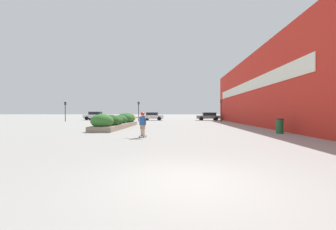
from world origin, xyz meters
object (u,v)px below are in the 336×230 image
car_center_right (209,116)px  car_rightmost (95,116)px  car_leftmost (286,117)px  skateboard (143,136)px  traffic_light_right (221,107)px  skateboarder (143,121)px  traffic_light_far_left (65,108)px  trash_bin (280,126)px  car_center_left (153,116)px  traffic_light_left (139,108)px

car_center_right → car_rightmost: size_ratio=1.07×
car_leftmost → car_center_right: 13.24m
skateboard → car_leftmost: size_ratio=0.16×
traffic_light_right → skateboarder: bearing=-112.0°
skateboard → traffic_light_far_left: traffic_light_far_left is taller
skateboarder → trash_bin: 9.89m
skateboard → car_center_left: bearing=124.4°
trash_bin → car_center_left: bearing=115.3°
traffic_light_far_left → car_leftmost: bearing=6.2°
trash_bin → traffic_light_far_left: 31.91m
car_center_right → traffic_light_far_left: 25.09m
skateboard → car_leftmost: 33.10m
skateboarder → traffic_light_far_left: bearing=155.5°
car_leftmost → traffic_light_far_left: 37.08m
car_leftmost → traffic_light_right: bearing=-72.2°
car_center_left → car_rightmost: (-11.64, 1.27, 0.06)m
car_center_right → traffic_light_left: bearing=117.3°
car_center_right → traffic_light_left: size_ratio=1.35×
trash_bin → traffic_light_far_left: bearing=143.5°
trash_bin → car_leftmost: car_leftmost is taller
car_rightmost → trash_bin: bearing=-138.6°
skateboarder → car_center_right: 30.08m
car_leftmost → car_center_left: car_center_left is taller
skateboard → traffic_light_right: 23.88m
skateboard → car_leftmost: bearing=80.3°
traffic_light_left → traffic_light_far_left: 11.83m
skateboard → traffic_light_far_left: 27.24m
car_center_left → car_center_right: size_ratio=0.90×
car_leftmost → traffic_light_right: (-11.79, -3.79, 1.59)m
skateboard → traffic_light_left: 23.27m
car_rightmost → skateboarder: bearing=-154.4°
car_leftmost → traffic_light_left: traffic_light_left is taller
car_rightmost → skateboard: bearing=-154.4°
car_leftmost → traffic_light_right: size_ratio=1.12×
skateboard → trash_bin: bearing=45.9°
skateboarder → car_center_left: (-2.68, 28.54, -0.18)m
car_center_left → traffic_light_far_left: (-13.47, -6.71, 1.41)m
car_rightmost → traffic_light_left: 12.28m
traffic_light_right → traffic_light_left: bearing=176.9°
trash_bin → car_leftmost: bearing=64.0°
skateboarder → car_center_left: skateboarder is taller
skateboard → skateboarder: 0.91m
skateboard → trash_bin: trash_bin is taller
skateboard → traffic_light_far_left: (-16.16, 21.83, 2.13)m
traffic_light_left → car_rightmost: bearing=144.7°
skateboard → traffic_light_left: traffic_light_left is taller
skateboard → car_center_right: 30.09m
car_rightmost → traffic_light_left: size_ratio=1.26×
skateboard → car_rightmost: bearing=144.7°
car_center_left → car_leftmost: bearing=83.4°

